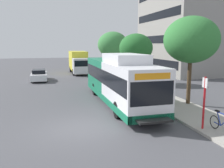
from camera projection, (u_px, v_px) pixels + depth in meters
ground_plane at (67, 96)px, 19.77m from camera, size 120.00×120.00×0.00m
sidewalk_curb at (154, 96)px, 19.68m from camera, size 3.00×56.00×0.14m
transit_bus at (119, 80)px, 17.25m from camera, size 2.58×12.25×3.65m
bus_stop_sign_pole at (204, 99)px, 11.54m from camera, size 0.10×0.36×2.60m
bicycle_parked at (222, 124)px, 11.20m from camera, size 0.52×1.76×1.02m
street_tree_near_stop at (191, 40)px, 16.14m from camera, size 3.73×3.73×6.03m
street_tree_mid_block at (136, 48)px, 25.72m from camera, size 3.63×3.63×5.31m
street_tree_far_block at (113, 45)px, 33.56m from camera, size 4.28×4.28×5.94m
parked_car_far_lane at (39, 75)px, 28.28m from camera, size 1.80×4.50×1.33m
box_truck_background at (79, 62)px, 35.27m from camera, size 2.32×7.01×3.25m
lattice_comm_tower at (166, 10)px, 47.35m from camera, size 1.10×1.10×32.94m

